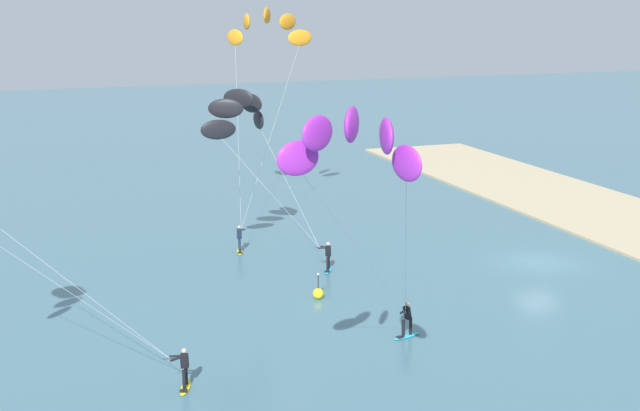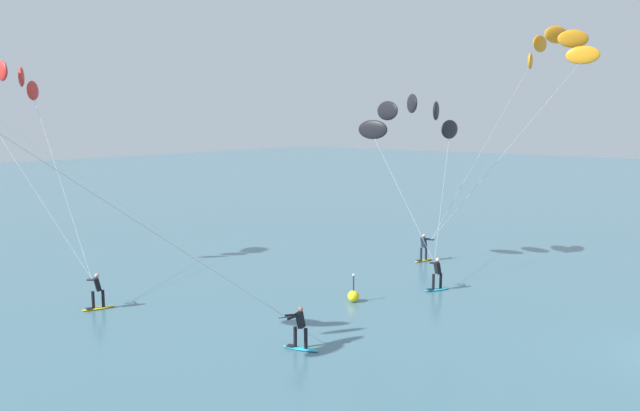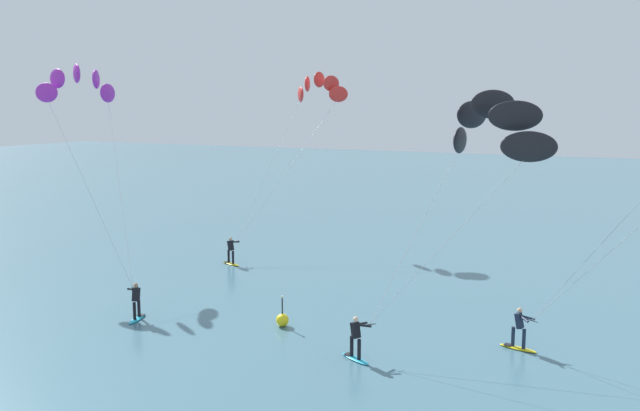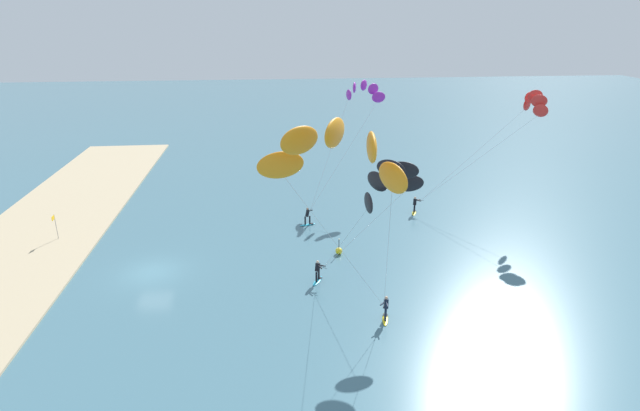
% 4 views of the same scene
% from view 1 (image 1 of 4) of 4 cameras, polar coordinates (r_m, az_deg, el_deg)
% --- Properties ---
extents(ground_plane, '(240.00, 240.00, 0.00)m').
position_cam_1_polar(ground_plane, '(52.24, 14.24, -3.66)').
color(ground_plane, '#426B7A').
extents(kitesurfer_nearshore, '(7.31, 7.10, 10.05)m').
position_cam_1_polar(kitesurfer_nearshore, '(49.72, -5.16, 5.82)').
color(kitesurfer_nearshore, '#23ADD1').
rests_on(kitesurfer_nearshore, ground).
extents(kitesurfer_mid_water, '(11.68, 9.53, 11.80)m').
position_cam_1_polar(kitesurfer_mid_water, '(26.54, 2.36, 3.27)').
color(kitesurfer_mid_water, '#23ADD1').
rests_on(kitesurfer_mid_water, ground).
extents(kitesurfer_far_out, '(11.45, 7.81, 14.53)m').
position_cam_1_polar(kitesurfer_far_out, '(60.01, -3.56, 11.23)').
color(kitesurfer_far_out, yellow).
rests_on(kitesurfer_far_out, ground).
extents(marker_buoy, '(0.56, 0.56, 1.38)m').
position_cam_1_polar(marker_buoy, '(44.48, -0.12, -5.80)').
color(marker_buoy, yellow).
rests_on(marker_buoy, ground).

